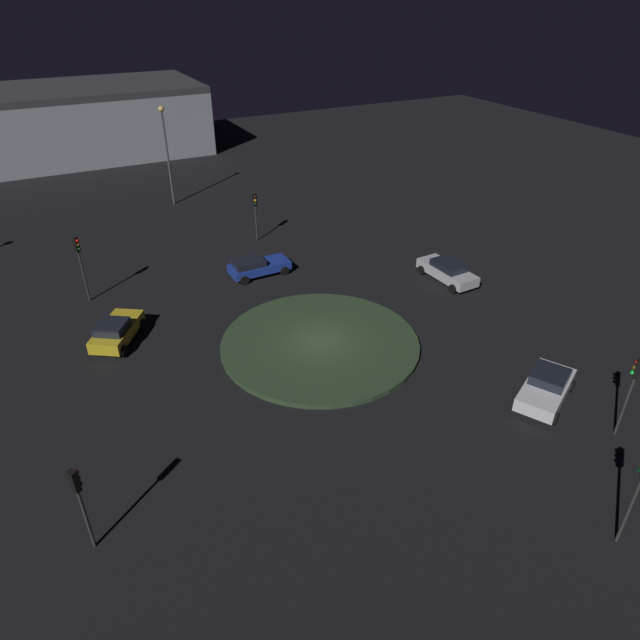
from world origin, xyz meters
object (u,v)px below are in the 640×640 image
at_px(traffic_light_north, 639,483).
at_px(traffic_light_northeast, 79,494).
at_px(car_blue, 257,266).
at_px(streetlamp_south, 166,145).
at_px(store_building, 71,121).
at_px(traffic_light_southeast, 80,257).
at_px(traffic_light_south, 255,208).
at_px(car_white, 546,387).
at_px(traffic_light_northwest, 632,382).
at_px(car_silver, 447,271).
at_px(car_yellow, 116,331).

relative_size(traffic_light_north, traffic_light_northeast, 1.11).
distance_m(car_blue, streetlamp_south, 17.72).
bearing_deg(store_building, traffic_light_southeast, 83.89).
relative_size(traffic_light_south, traffic_light_southeast, 0.87).
relative_size(car_blue, traffic_light_south, 1.11).
xyz_separation_m(car_white, traffic_light_northwest, (-1.00, 3.27, 2.19)).
bearing_deg(traffic_light_northeast, car_white, -34.47).
relative_size(traffic_light_northeast, store_building, 0.13).
bearing_deg(store_building, car_blue, 100.06).
relative_size(car_silver, traffic_light_south, 1.21).
bearing_deg(car_yellow, car_white, -97.02).
xyz_separation_m(car_silver, car_white, (3.78, 12.37, -0.00)).
xyz_separation_m(traffic_light_southeast, streetlamp_south, (-9.62, -15.46, 2.21)).
relative_size(car_white, traffic_light_south, 1.18).
relative_size(car_yellow, traffic_light_northeast, 1.10).
relative_size(car_white, traffic_light_northwest, 1.08).
xyz_separation_m(traffic_light_northeast, traffic_light_south, (-15.81, -23.29, -0.02)).
bearing_deg(car_yellow, streetlamp_south, 10.44).
bearing_deg(store_building, streetlamp_south, 104.25).
bearing_deg(traffic_light_southeast, traffic_light_northwest, -4.49).
xyz_separation_m(traffic_light_north, store_building, (10.35, -65.31, 0.74)).
height_order(car_yellow, traffic_light_southeast, traffic_light_southeast).
relative_size(traffic_light_north, traffic_light_southeast, 0.97).
bearing_deg(traffic_light_southeast, car_blue, 38.28).
bearing_deg(car_white, traffic_light_northwest, 79.21).
bearing_deg(traffic_light_northeast, traffic_light_northwest, -42.66).
distance_m(traffic_light_south, store_building, 34.61).
distance_m(car_yellow, store_building, 43.49).
xyz_separation_m(traffic_light_northwest, traffic_light_southeast, (19.32, -23.99, 0.16)).
bearing_deg(traffic_light_northwest, car_white, -17.16).
bearing_deg(car_white, traffic_light_north, 33.98).
height_order(car_white, traffic_light_northeast, traffic_light_northeast).
distance_m(traffic_light_northwest, streetlamp_south, 40.69).
height_order(traffic_light_north, streetlamp_south, streetlamp_south).
xyz_separation_m(car_blue, car_silver, (-11.18, 6.74, 0.05)).
bearing_deg(car_silver, car_blue, -123.75).
height_order(traffic_light_south, streetlamp_south, streetlamp_south).
bearing_deg(car_silver, streetlamp_south, -154.99).
bearing_deg(store_building, car_white, 103.89).
height_order(traffic_light_northwest, store_building, store_building).
bearing_deg(streetlamp_south, store_building, -75.91).
xyz_separation_m(car_silver, traffic_light_northwest, (2.78, 15.64, 2.19)).
distance_m(traffic_light_southeast, store_building, 37.64).
bearing_deg(streetlamp_south, traffic_light_northwest, 103.81).
distance_m(car_blue, traffic_light_north, 26.64).
height_order(car_white, traffic_light_southeast, traffic_light_southeast).
relative_size(car_white, streetlamp_south, 0.52).
relative_size(traffic_light_northwest, store_building, 0.14).
relative_size(car_yellow, traffic_light_north, 0.99).
relative_size(traffic_light_northwest, streetlamp_south, 0.48).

